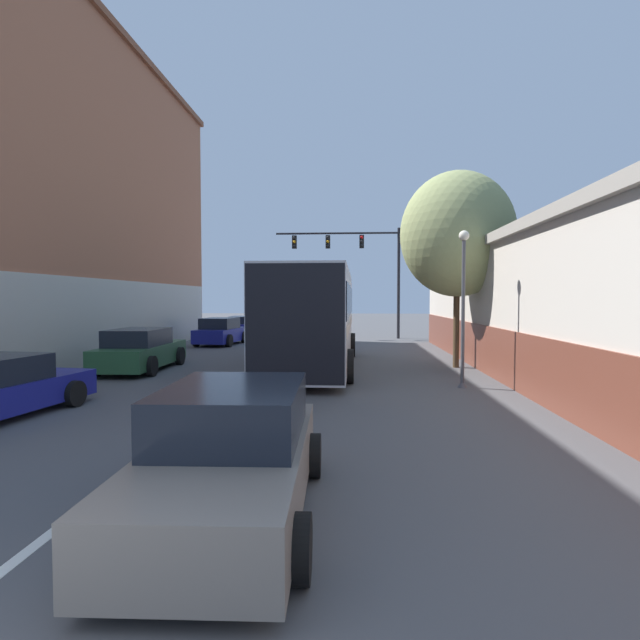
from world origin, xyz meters
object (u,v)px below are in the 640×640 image
Objects in this scene: parked_car_left_near at (221,332)px; parked_car_left_distant at (245,326)px; traffic_signal_gantry at (358,257)px; street_tree_near at (457,234)px; street_lamp at (463,304)px; hatchback_foreground at (231,455)px; bus at (314,314)px; parked_car_left_mid at (140,350)px.

parked_car_left_distant is at bearing 6.70° from parked_car_left_near.
traffic_signal_gantry is 13.21m from street_tree_near.
parked_car_left_near is 0.84× the size of parked_car_left_distant.
traffic_signal_gantry is at bearing -103.28° from parked_car_left_distant.
hatchback_foreground is at bearing -117.69° from street_lamp.
street_lamp is at bearing -134.09° from parked_car_left_near.
bus is at bearing -162.43° from parked_car_left_distant.
hatchback_foreground is 0.87× the size of parked_car_left_distant.
parked_car_left_near is 9.39m from parked_car_left_mid.
parked_car_left_mid is at bearing 175.28° from parked_car_left_distant.
bus is 1.54× the size of street_tree_near.
bus is 15.41m from parked_car_left_distant.
parked_car_left_distant is at bearing 170.60° from traffic_signal_gantry.
parked_car_left_distant is 1.11× the size of street_lamp.
bus is 12.17m from hatchback_foreground.
traffic_signal_gantry reaches higher than bus.
bus is at bearing -97.47° from traffic_signal_gantry.
parked_car_left_distant is 0.69× the size of street_tree_near.
traffic_signal_gantry reaches higher than hatchback_foreground.
hatchback_foreground is 21.14m from parked_car_left_near.
street_tree_near is (5.05, 0.30, 2.80)m from bus.
bus is 5.79m from street_lamp.
parked_car_left_mid is at bearing -118.06° from traffic_signal_gantry.
parked_car_left_distant is at bearing 22.09° from bus.
hatchback_foreground is (0.01, -12.10, -1.23)m from bus.
traffic_signal_gantry is 17.25m from street_lamp.
parked_car_left_mid reaches higher than parked_car_left_distant.
hatchback_foreground is 0.92× the size of parked_car_left_mid.
bus is at bearing -80.74° from parked_car_left_mid.
street_tree_near is at bearing -75.39° from traffic_signal_gantry.
bus is 1.40× the size of traffic_signal_gantry.
bus is at bearing -176.57° from street_tree_near.
hatchback_foreground is 0.55× the size of traffic_signal_gantry.
parked_car_left_near is 0.53× the size of traffic_signal_gantry.
street_tree_near reaches higher than parked_car_left_distant.
bus is 2.57× the size of hatchback_foreground.
hatchback_foreground reaches higher than parked_car_left_mid.
hatchback_foreground is at bearing -158.40° from parked_car_left_near.
street_tree_near is (3.33, -12.78, -0.29)m from traffic_signal_gantry.
parked_car_left_near is at bearing 129.62° from street_lamp.
parked_car_left_near is 0.88× the size of parked_car_left_mid.
parked_car_left_near is at bearing 143.05° from street_tree_near.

